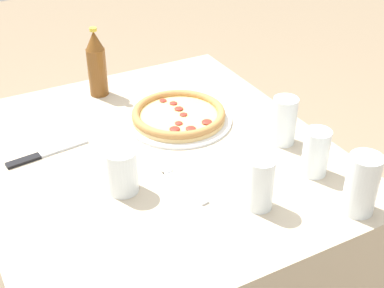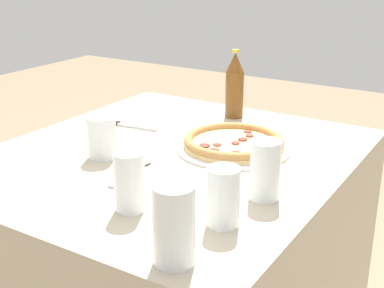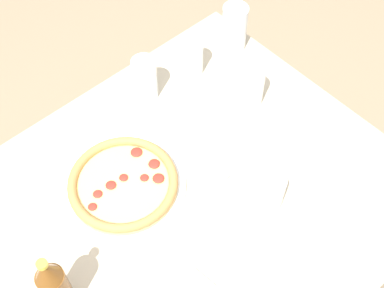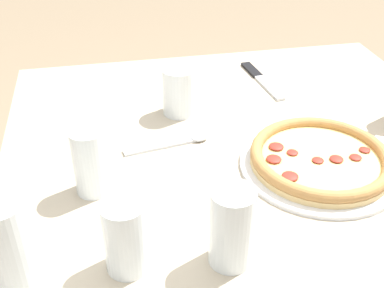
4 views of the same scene
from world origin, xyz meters
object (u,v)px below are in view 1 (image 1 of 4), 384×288
glass_cola (122,173)px  beer_bottle (97,64)px  glass_orange_juice (315,154)px  spoon (179,180)px  knife (44,154)px  glass_red_wine (260,185)px  pizza_margherita (179,116)px  glass_mango_juice (284,123)px  glass_water (361,187)px

glass_cola → beer_bottle: beer_bottle is taller
glass_orange_juice → spoon: size_ratio=0.66×
knife → spoon: bearing=44.1°
glass_red_wine → glass_cola: bearing=-129.1°
pizza_margherita → glass_orange_juice: bearing=24.9°
knife → glass_mango_juice: bearing=67.7°
glass_orange_juice → glass_mango_juice: 0.16m
glass_orange_juice → glass_red_wine: bearing=-76.8°
glass_orange_juice → knife: glass_orange_juice is taller
glass_water → knife: (-0.56, -0.57, -0.06)m
glass_cola → spoon: 0.14m
glass_red_wine → beer_bottle: beer_bottle is taller
glass_orange_juice → glass_red_wine: 0.20m
glass_orange_juice → glass_red_wine: glass_red_wine is taller
glass_cola → glass_mango_juice: size_ratio=0.83×
pizza_margherita → knife: 0.40m
glass_water → spoon: size_ratio=0.79×
glass_cola → glass_water: size_ratio=0.76×
glass_mango_juice → glass_red_wine: (0.20, -0.21, 0.00)m
pizza_margherita → glass_red_wine: bearing=-1.9°
beer_bottle → knife: size_ratio=0.98×
glass_orange_juice → beer_bottle: beer_bottle is taller
glass_cola → glass_orange_juice: glass_orange_juice is taller
glass_water → beer_bottle: (-0.83, -0.32, 0.04)m
pizza_margherita → knife: size_ratio=1.38×
glass_mango_juice → beer_bottle: size_ratio=0.60×
glass_cola → glass_red_wine: bearing=50.9°
beer_bottle → knife: bearing=-43.3°
glass_cola → spoon: size_ratio=0.60×
glass_water → pizza_margherita: bearing=-162.4°
pizza_margherita → spoon: size_ratio=1.69×
glass_orange_juice → beer_bottle: bearing=-154.0°
glass_water → glass_red_wine: size_ratio=1.14×
glass_water → glass_red_wine: 0.22m
glass_cola → glass_water: bearing=53.9°
glass_orange_juice → knife: bearing=-124.7°
glass_mango_juice → beer_bottle: bearing=-146.1°
glass_cola → pizza_margherita: bearing=130.8°
glass_water → glass_mango_juice: size_ratio=1.10×
glass_cola → spoon: bearing=77.1°
pizza_margherita → spoon: bearing=-27.1°
pizza_margherita → glass_water: 0.58m
pizza_margherita → glass_mango_juice: (0.24, 0.20, 0.04)m
pizza_margherita → knife: bearing=-91.3°
pizza_margherita → glass_red_wine: 0.44m
glass_cola → spoon: glass_cola is taller
spoon → glass_orange_juice: bearing=67.8°
beer_bottle → glass_water: bearing=21.0°
pizza_margherita → glass_cola: size_ratio=2.81×
knife → glass_orange_juice: bearing=55.3°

